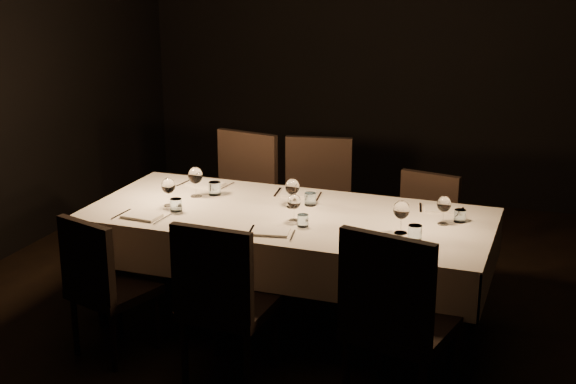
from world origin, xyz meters
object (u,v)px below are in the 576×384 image
(dining_table, at_px, (288,224))
(chair_near_left, at_px, (102,281))
(chair_near_center, at_px, (222,297))
(chair_far_right, at_px, (423,231))
(chair_far_center, at_px, (316,203))
(chair_near_right, at_px, (395,316))
(chair_far_left, at_px, (239,198))

(dining_table, height_order, chair_near_left, chair_near_left)
(chair_near_left, bearing_deg, chair_near_center, -166.14)
(dining_table, bearing_deg, chair_near_center, -95.74)
(dining_table, distance_m, chair_far_right, 1.05)
(chair_far_center, xyz_separation_m, chair_far_right, (0.82, -0.13, -0.07))
(chair_near_right, bearing_deg, dining_table, -30.65)
(chair_far_left, bearing_deg, chair_far_center, 19.65)
(dining_table, height_order, chair_far_center, chair_far_center)
(chair_far_right, bearing_deg, chair_far_center, -178.59)
(chair_near_left, xyz_separation_m, chair_far_right, (1.60, 1.51, -0.00))
(chair_far_center, bearing_deg, dining_table, -95.06)
(chair_near_right, relative_size, chair_far_left, 1.00)
(chair_far_left, bearing_deg, chair_near_left, -87.90)
(dining_table, height_order, chair_near_center, chair_near_center)
(chair_near_left, relative_size, chair_far_right, 1.01)
(chair_near_right, distance_m, chair_far_right, 1.55)
(chair_near_left, distance_m, chair_far_center, 1.82)
(chair_near_left, height_order, chair_far_center, chair_far_center)
(chair_near_center, xyz_separation_m, chair_far_center, (-0.01, 1.68, 0.03))
(chair_near_right, xyz_separation_m, chair_far_center, (-0.96, 1.67, -0.01))
(chair_near_left, xyz_separation_m, chair_near_right, (1.74, -0.03, 0.08))
(chair_near_right, bearing_deg, chair_far_left, -33.37)
(chair_far_left, bearing_deg, chair_near_right, -35.89)
(chair_far_center, bearing_deg, chair_far_right, -20.42)
(chair_far_left, distance_m, chair_far_right, 1.39)
(chair_far_right, bearing_deg, chair_far_left, -170.67)
(dining_table, xyz_separation_m, chair_far_center, (-0.09, 0.86, -0.13))
(dining_table, relative_size, chair_far_center, 2.47)
(dining_table, relative_size, chair_far_left, 2.42)
(chair_far_left, bearing_deg, dining_table, -39.08)
(chair_near_center, relative_size, chair_far_left, 0.93)
(chair_far_center, height_order, chair_far_right, chair_far_center)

